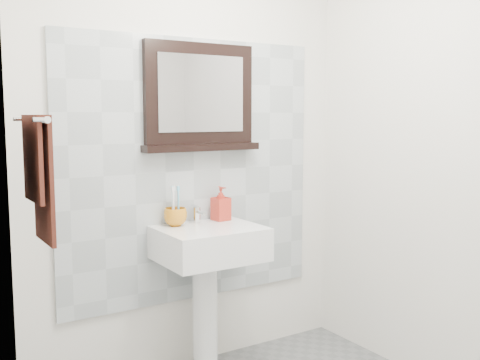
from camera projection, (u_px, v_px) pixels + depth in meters
name	position (u px, v px, depth m)	size (l,w,h in m)	color
back_wall	(192.00, 153.00, 3.23)	(2.00, 0.01, 2.50)	silver
left_wall	(72.00, 185.00, 1.77)	(0.01, 2.20, 2.50)	silver
right_wall	(468.00, 159.00, 2.84)	(0.01, 2.20, 2.50)	silver
splashback	(193.00, 171.00, 3.23)	(1.60, 0.02, 1.50)	#A7B1B5
pedestal_sink	(209.00, 259.00, 3.09)	(0.55, 0.44, 0.96)	white
toothbrush_cup	(175.00, 217.00, 3.09)	(0.13, 0.13, 0.10)	orange
toothbrushes	(175.00, 204.00, 3.09)	(0.05, 0.04, 0.21)	white
soap_dispenser	(221.00, 203.00, 3.25)	(0.09, 0.09, 0.20)	#AF1420
framed_mirror	(200.00, 100.00, 3.18)	(0.71, 0.11, 0.60)	black
towel_bar	(35.00, 119.00, 2.37)	(0.07, 0.40, 0.03)	silver
hand_towel	(39.00, 169.00, 2.39)	(0.06, 0.30, 0.55)	black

